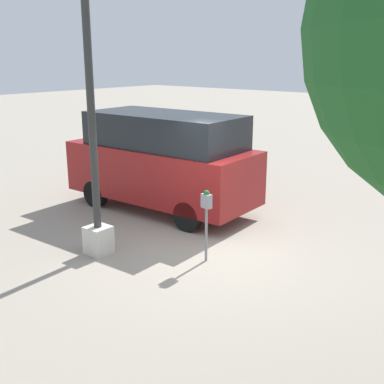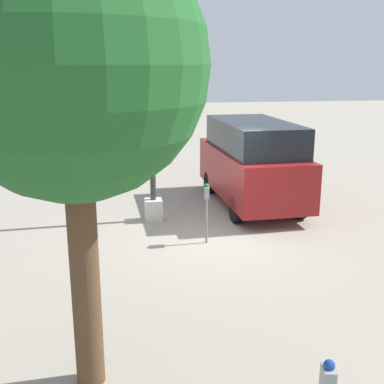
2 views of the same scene
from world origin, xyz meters
TOP-DOWN VIEW (x-y plane):
  - ground_plane at (0.00, 0.00)m, footprint 80.00×80.00m
  - parking_meter_near at (-0.23, 0.37)m, footprint 0.22×0.15m
  - lamp_post at (1.59, 1.42)m, footprint 0.44×0.44m
  - parked_van at (2.56, -1.44)m, footprint 4.87×2.14m
  - street_tree at (-4.82, 2.71)m, footprint 2.99×2.99m

SIDE VIEW (x-z plane):
  - ground_plane at x=0.00m, z-range 0.00..0.00m
  - parking_meter_near at x=-0.23m, z-range 0.33..1.71m
  - parked_van at x=2.56m, z-range 0.07..2.47m
  - lamp_post at x=1.59m, z-range -1.16..4.70m
  - street_tree at x=-4.82m, z-range 1.17..6.57m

